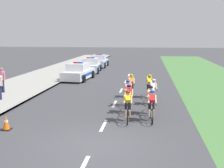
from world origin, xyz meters
TOP-DOWN VIEW (x-y plane):
  - ground_plane at (0.00, 0.00)m, footprint 160.00×160.00m
  - sidewalk_slab at (-7.78, 14.00)m, footprint 5.04×60.00m
  - kerb_edge at (-5.34, 14.00)m, footprint 0.16×60.00m
  - grass_verge at (7.51, 14.00)m, footprint 7.00×60.00m
  - lane_markings_centre at (0.00, 8.25)m, footprint 0.14×21.60m
  - cyclist_lead at (1.00, 2.96)m, footprint 0.43×1.72m
  - cyclist_second at (2.08, 3.14)m, footprint 0.43×1.72m
  - cyclist_third at (0.96, 4.42)m, footprint 0.42×1.72m
  - cyclist_fourth at (2.06, 4.30)m, footprint 0.45×1.72m
  - cyclist_fifth at (0.82, 5.86)m, footprint 0.43×1.72m
  - cyclist_sixth at (2.19, 6.36)m, footprint 0.44×1.72m
  - cyclist_seventh at (0.85, 8.10)m, footprint 0.44×1.72m
  - cyclist_eighth at (1.98, 8.15)m, footprint 0.42×1.72m
  - police_car_nearest at (-4.21, 14.64)m, footprint 2.30×4.54m
  - police_car_second at (-4.20, 19.93)m, footprint 2.24×4.52m
  - police_car_third at (-4.21, 25.09)m, footprint 2.04×4.42m
  - traffic_cone_mid at (-3.96, 1.17)m, footprint 0.36×0.36m
  - spectator_middle at (-7.79, 8.02)m, footprint 0.50×0.36m

SIDE VIEW (x-z plane):
  - ground_plane at x=0.00m, z-range 0.00..0.00m
  - lane_markings_centre at x=0.00m, z-range 0.00..0.01m
  - grass_verge at x=7.51m, z-range 0.00..0.01m
  - sidewalk_slab at x=-7.78m, z-range 0.00..0.12m
  - kerb_edge at x=-5.34m, z-range 0.00..0.13m
  - traffic_cone_mid at x=-3.96m, z-range -0.01..0.63m
  - police_car_nearest at x=-4.21m, z-range -0.12..1.48m
  - police_car_second at x=-4.20m, z-range -0.12..1.48m
  - police_car_third at x=-4.21m, z-range -0.12..1.48m
  - cyclist_lead at x=1.00m, z-range 0.00..1.57m
  - cyclist_second at x=2.08m, z-range 0.00..1.57m
  - cyclist_third at x=0.96m, z-range 0.00..1.57m
  - cyclist_fourth at x=2.06m, z-range 0.00..1.57m
  - cyclist_fifth at x=0.82m, z-range 0.00..1.57m
  - cyclist_sixth at x=2.19m, z-range 0.00..1.57m
  - cyclist_seventh at x=0.85m, z-range 0.00..1.57m
  - cyclist_eighth at x=1.98m, z-range 0.00..1.57m
  - spectator_middle at x=-7.79m, z-range 0.25..1.92m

